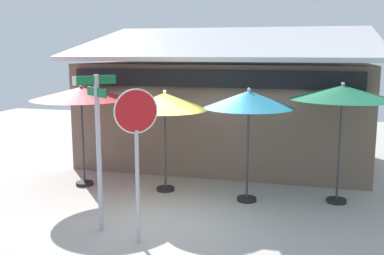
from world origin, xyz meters
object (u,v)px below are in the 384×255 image
(patio_umbrella_teal_right, at_px, (249,101))
(patio_umbrella_forest_green_far_right, at_px, (342,94))
(patio_umbrella_mustard_center, at_px, (165,102))
(stop_sign, at_px, (137,137))
(street_sign_post, at_px, (98,138))
(patio_umbrella_crimson_left, at_px, (81,94))

(patio_umbrella_teal_right, height_order, patio_umbrella_forest_green_far_right, patio_umbrella_forest_green_far_right)
(patio_umbrella_mustard_center, height_order, patio_umbrella_teal_right, patio_umbrella_teal_right)
(patio_umbrella_mustard_center, bearing_deg, stop_sign, -81.07)
(street_sign_post, relative_size, patio_umbrella_teal_right, 1.15)
(patio_umbrella_teal_right, bearing_deg, street_sign_post, -135.40)
(patio_umbrella_teal_right, bearing_deg, stop_sign, -119.78)
(patio_umbrella_crimson_left, distance_m, patio_umbrella_teal_right, 4.18)
(stop_sign, distance_m, patio_umbrella_mustard_center, 3.04)
(street_sign_post, xyz_separation_m, patio_umbrella_teal_right, (2.45, 2.42, 0.51))
(stop_sign, bearing_deg, patio_umbrella_crimson_left, 132.02)
(street_sign_post, distance_m, patio_umbrella_mustard_center, 2.73)
(street_sign_post, bearing_deg, patio_umbrella_forest_green_far_right, 32.52)
(stop_sign, bearing_deg, patio_umbrella_mustard_center, 98.93)
(patio_umbrella_mustard_center, bearing_deg, patio_umbrella_forest_green_far_right, 2.16)
(stop_sign, bearing_deg, patio_umbrella_teal_right, 60.22)
(stop_sign, xyz_separation_m, patio_umbrella_mustard_center, (-0.47, 2.99, 0.25))
(patio_umbrella_crimson_left, xyz_separation_m, patio_umbrella_teal_right, (4.17, -0.17, -0.03))
(patio_umbrella_crimson_left, distance_m, patio_umbrella_forest_green_far_right, 6.16)
(patio_umbrella_crimson_left, relative_size, patio_umbrella_forest_green_far_right, 0.95)
(patio_umbrella_crimson_left, height_order, patio_umbrella_teal_right, patio_umbrella_teal_right)
(stop_sign, relative_size, patio_umbrella_teal_right, 1.07)
(patio_umbrella_mustard_center, distance_m, patio_umbrella_forest_green_far_right, 4.03)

